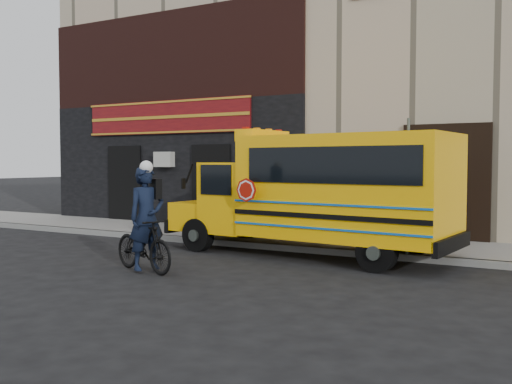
{
  "coord_description": "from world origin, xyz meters",
  "views": [
    {
      "loc": [
        6.82,
        -9.81,
        2.16
      ],
      "look_at": [
        0.38,
        1.85,
        1.46
      ],
      "focal_mm": 40.0,
      "sensor_mm": 36.0,
      "label": 1
    }
  ],
  "objects_px": {
    "bicycle": "(143,244)",
    "cyclist": "(147,221)",
    "school_bus": "(320,191)",
    "sign_pole": "(408,183)"
  },
  "relations": [
    {
      "from": "bicycle",
      "to": "cyclist",
      "type": "height_order",
      "value": "cyclist"
    },
    {
      "from": "school_bus",
      "to": "cyclist",
      "type": "bearing_deg",
      "value": -125.25
    },
    {
      "from": "school_bus",
      "to": "bicycle",
      "type": "height_order",
      "value": "school_bus"
    },
    {
      "from": "school_bus",
      "to": "cyclist",
      "type": "distance_m",
      "value": 4.03
    },
    {
      "from": "bicycle",
      "to": "cyclist",
      "type": "distance_m",
      "value": 0.47
    },
    {
      "from": "sign_pole",
      "to": "cyclist",
      "type": "distance_m",
      "value": 5.62
    },
    {
      "from": "sign_pole",
      "to": "cyclist",
      "type": "relative_size",
      "value": 1.53
    },
    {
      "from": "sign_pole",
      "to": "cyclist",
      "type": "bearing_deg",
      "value": -138.24
    },
    {
      "from": "school_bus",
      "to": "sign_pole",
      "type": "bearing_deg",
      "value": 13.63
    },
    {
      "from": "school_bus",
      "to": "sign_pole",
      "type": "height_order",
      "value": "sign_pole"
    }
  ]
}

